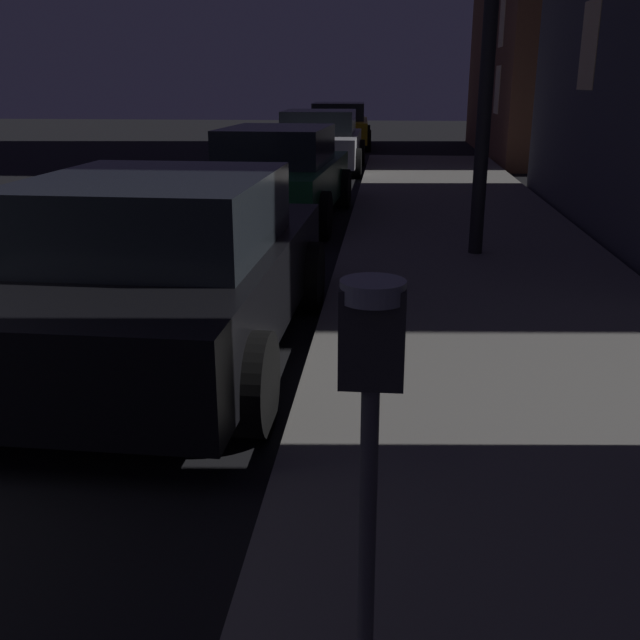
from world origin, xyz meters
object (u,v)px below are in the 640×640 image
(car_black, at_px, (163,269))
(car_green, at_px, (278,175))
(car_yellow_cab, at_px, (339,126))
(parking_meter, at_px, (371,391))
(car_silver, at_px, (319,141))

(car_black, height_order, car_green, same)
(car_green, xyz_separation_m, car_yellow_cab, (0.00, 13.42, 0.00))
(parking_meter, xyz_separation_m, car_black, (-1.68, 3.35, -0.50))
(car_black, xyz_separation_m, car_green, (-0.00, 6.00, 0.00))
(car_yellow_cab, bearing_deg, car_green, -90.01)
(car_green, xyz_separation_m, car_silver, (0.00, 6.75, -0.00))
(car_black, distance_m, car_yellow_cab, 19.42)
(car_silver, height_order, car_yellow_cab, same)
(car_black, bearing_deg, car_green, 90.00)
(car_green, distance_m, car_yellow_cab, 13.42)
(car_silver, distance_m, car_yellow_cab, 6.67)
(car_silver, bearing_deg, car_black, -90.00)
(car_green, height_order, car_yellow_cab, same)
(car_silver, bearing_deg, parking_meter, -84.04)
(parking_meter, bearing_deg, car_black, 116.63)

